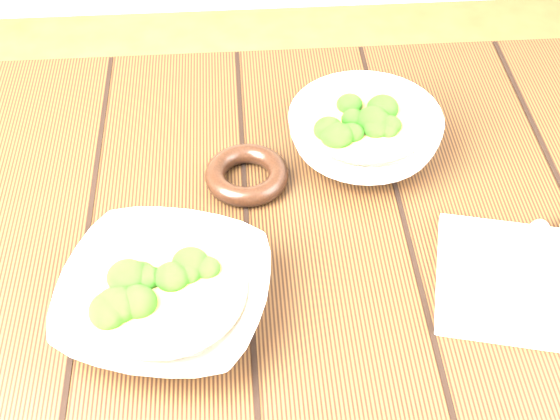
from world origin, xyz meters
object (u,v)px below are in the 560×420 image
table (265,294)px  trivet (247,175)px  soup_bowl_front (165,297)px  soup_bowl_back (364,134)px  napkin (532,283)px

table → trivet: 0.16m
soup_bowl_front → soup_bowl_back: bearing=44.5°
soup_bowl_front → napkin: (0.43, 0.01, -0.03)m
soup_bowl_back → soup_bowl_front: bearing=-135.5°
soup_bowl_back → table: bearing=-135.6°
table → soup_bowl_back: bearing=44.4°
table → trivet: size_ratio=10.79×
table → napkin: bearing=-18.7°
table → trivet: trivet is taller
soup_bowl_front → soup_bowl_back: (0.26, 0.26, 0.00)m
trivet → soup_bowl_back: bearing=16.1°
soup_bowl_front → trivet: (0.10, 0.21, -0.02)m
table → soup_bowl_back: soup_bowl_back is taller
napkin → trivet: bearing=162.5°
napkin → table: bearing=175.3°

